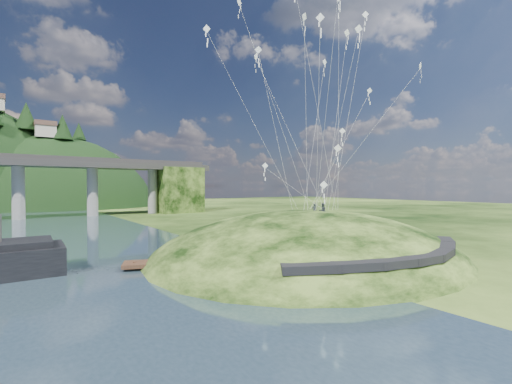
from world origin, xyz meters
TOP-DOWN VIEW (x-y plane):
  - ground at (0.00, 0.00)m, footprint 320.00×320.00m
  - grass_hill at (8.00, 2.00)m, footprint 36.00×32.00m
  - footpath at (7.46, -9.74)m, footprint 22.29×5.84m
  - wooden_dock at (-3.35, 4.73)m, footprint 14.07×7.55m
  - kite_flyers at (9.07, 1.04)m, footprint 1.15×1.63m
  - kite_swarm at (8.75, 1.12)m, footprint 19.32×15.54m

SIDE VIEW (x-z plane):
  - grass_hill at x=8.00m, z-range -8.00..5.00m
  - ground at x=0.00m, z-range 0.00..0.00m
  - wooden_dock at x=-3.35m, z-range -0.06..0.96m
  - footpath at x=7.46m, z-range 1.67..2.50m
  - kite_flyers at x=9.07m, z-range 4.95..6.65m
  - kite_swarm at x=8.75m, z-range 11.14..32.31m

